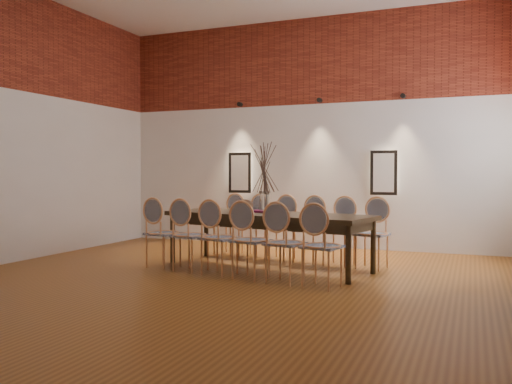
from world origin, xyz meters
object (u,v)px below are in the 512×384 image
at_px(chair_near_b, 190,235).
at_px(book, 261,211).
at_px(dining_table, 267,241).
at_px(chair_far_f, 372,234).
at_px(chair_far_a, 228,225).
at_px(vase, 264,202).
at_px(chair_near_c, 219,238).
at_px(chair_far_b, 253,226).
at_px(chair_far_c, 280,228).
at_px(chair_near_e, 285,243).
at_px(chair_near_d, 251,240).
at_px(chair_far_d, 309,230).
at_px(chair_far_e, 339,232).
at_px(chair_near_a, 163,233).
at_px(chair_near_f, 322,246).
at_px(bowl, 245,206).

bearing_deg(chair_near_b, book, 54.55).
bearing_deg(dining_table, chair_far_f, 31.69).
relative_size(chair_far_a, vase, 3.13).
bearing_deg(book, chair_near_c, -108.58).
distance_m(chair_far_a, book, 1.29).
height_order(chair_far_b, chair_far_c, same).
distance_m(chair_near_e, vase, 1.15).
bearing_deg(book, chair_near_d, -76.48).
distance_m(dining_table, chair_near_c, 0.79).
bearing_deg(chair_far_d, chair_far_e, -180.00).
bearing_deg(chair_near_b, chair_near_d, 0.00).
bearing_deg(chair_near_b, chair_near_c, -0.00).
xyz_separation_m(chair_near_a, chair_far_a, (0.30, 1.46, 0.00)).
height_order(chair_near_f, chair_far_d, same).
xyz_separation_m(dining_table, chair_near_c, (-0.39, -0.68, 0.09)).
bearing_deg(dining_table, chair_far_d, 72.05).
bearing_deg(chair_near_b, chair_far_f, 37.66).
relative_size(chair_near_b, chair_near_f, 1.00).
relative_size(chair_far_a, book, 3.62).
distance_m(chair_near_a, chair_near_e, 1.93).
xyz_separation_m(chair_near_a, bowl, (1.00, 0.50, 0.37)).
bearing_deg(vase, dining_table, -11.74).
relative_size(chair_near_e, chair_far_e, 1.00).
bearing_deg(chair_far_b, chair_near_c, 107.95).
height_order(vase, bowl, vase).
bearing_deg(chair_near_e, chair_near_c, -180.00).
height_order(chair_near_a, chair_near_d, same).
xyz_separation_m(chair_far_c, chair_far_d, (0.47, -0.10, 0.00)).
relative_size(dining_table, vase, 9.67).
relative_size(chair_far_e, vase, 3.13).
distance_m(dining_table, chair_near_a, 1.42).
relative_size(chair_near_d, book, 3.62).
bearing_deg(chair_far_a, vase, 147.39).
bearing_deg(chair_near_f, chair_near_d, -180.00).
height_order(chair_near_d, chair_near_f, same).
bearing_deg(chair_near_e, bowl, 146.64).
bearing_deg(chair_near_a, chair_far_c, 57.06).
bearing_deg(chair_near_f, chair_far_c, 134.18).
relative_size(chair_near_d, bowl, 3.92).
bearing_deg(chair_near_e, chair_far_c, 122.94).
xyz_separation_m(chair_far_b, vase, (0.52, -0.87, 0.43)).
bearing_deg(book, dining_table, -37.88).
distance_m(dining_table, chair_far_c, 0.79).
distance_m(dining_table, bowl, 0.57).
height_order(dining_table, chair_far_b, chair_far_b).
relative_size(chair_near_f, bowl, 3.92).
bearing_deg(dining_table, chair_far_e, 45.82).
distance_m(chair_far_a, bowl, 1.24).
distance_m(chair_near_c, bowl, 0.79).
xyz_separation_m(vase, bowl, (-0.29, 0.01, -0.06)).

